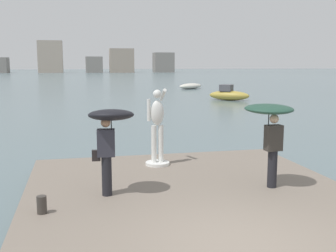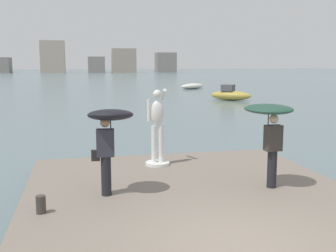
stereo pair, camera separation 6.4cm
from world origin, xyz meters
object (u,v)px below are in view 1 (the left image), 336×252
(onlooker_right, at_px, (270,121))
(mooring_bollard, at_px, (42,205))
(boat_near, at_px, (229,95))
(boat_mid, at_px, (191,86))
(statue_white_figure, at_px, (157,130))
(onlooker_left, at_px, (109,127))

(onlooker_right, relative_size, mooring_bollard, 5.63)
(boat_near, distance_m, boat_mid, 16.87)
(statue_white_figure, relative_size, boat_mid, 0.52)
(onlooker_right, distance_m, boat_mid, 44.34)
(onlooker_left, relative_size, boat_near, 0.53)
(onlooker_left, relative_size, mooring_bollard, 5.57)
(statue_white_figure, distance_m, mooring_bollard, 4.52)
(onlooker_right, xyz_separation_m, boat_mid, (10.26, 43.10, -1.62))
(statue_white_figure, bearing_deg, mooring_bollard, -131.51)
(statue_white_figure, height_order, boat_near, statue_white_figure)
(statue_white_figure, relative_size, boat_near, 0.59)
(onlooker_left, xyz_separation_m, boat_mid, (13.92, 42.86, -1.56))
(onlooker_right, bearing_deg, boat_near, 70.94)
(onlooker_left, distance_m, boat_mid, 45.09)
(onlooker_right, height_order, boat_near, onlooker_right)
(statue_white_figure, height_order, onlooker_right, statue_white_figure)
(onlooker_left, relative_size, onlooker_right, 0.99)
(statue_white_figure, relative_size, mooring_bollard, 6.25)
(statue_white_figure, xyz_separation_m, onlooker_right, (2.12, -2.69, 0.56))
(onlooker_left, bearing_deg, statue_white_figure, 57.91)
(boat_mid, bearing_deg, onlooker_left, -107.99)
(statue_white_figure, xyz_separation_m, boat_near, (11.20, 23.58, -0.90))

